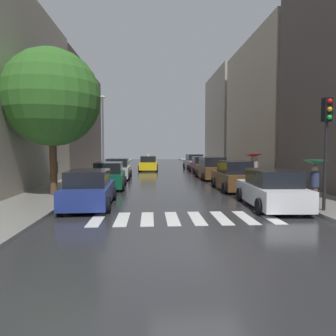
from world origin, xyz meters
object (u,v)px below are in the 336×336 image
Objects in this scene: parked_car_right_second at (234,177)px; parked_car_right_nearest at (271,190)px; pedestrian_by_kerb at (315,172)px; parked_car_right_fifth at (194,162)px; pedestrian_foreground at (252,160)px; taxi_midroad at (148,164)px; traffic_light_right_corner at (327,129)px; pedestrian_far_side at (55,171)px; street_tree_left at (52,98)px; parked_car_right_third at (212,169)px; parked_car_left_nearest at (89,189)px; parked_car_left_second at (109,176)px; parked_car_right_fourth at (201,165)px; pedestrian_near_tree at (255,162)px; parked_car_left_third at (118,169)px; lamp_post_left at (103,129)px.

parked_car_right_nearest is at bearing -178.95° from parked_car_right_second.
parked_car_right_fifth is at bearing -115.47° from pedestrian_by_kerb.
pedestrian_foreground is (2.42, -13.91, 0.80)m from parked_car_right_fifth.
traffic_light_right_corner is (6.88, -22.91, 2.52)m from taxi_midroad.
taxi_midroad is at bearing -99.79° from pedestrian_foreground.
parked_car_right_second is at bearing 104.08° from traffic_light_right_corner.
street_tree_left reaches higher than pedestrian_far_side.
parked_car_left_nearest is at bearing 145.14° from parked_car_right_third.
parked_car_left_second is at bearing 124.22° from parked_car_right_third.
parked_car_right_fourth is 0.92× the size of taxi_midroad.
parked_car_right_fifth is 2.53× the size of pedestrian_far_side.
pedestrian_near_tree is at bearing -168.41° from parked_car_right_fourth.
parked_car_right_third is at bearing 165.90° from pedestrian_far_side.
pedestrian_far_side reaches higher than parked_car_left_nearest.
lamp_post_left is at bearing 27.00° from parked_car_left_third.
parked_car_right_second is at bearing 11.86° from street_tree_left.
pedestrian_near_tree is (2.24, -4.01, 0.76)m from parked_car_right_third.
parked_car_right_nearest is at bearing 32.45° from pedestrian_foreground.
lamp_post_left reaches higher than pedestrian_near_tree.
street_tree_left reaches higher than parked_car_right_fourth.
parked_car_right_fourth is (7.73, 11.40, -0.00)m from parked_car_left_second.
parked_car_right_second is at bearing 179.17° from parked_car_right_fourth.
lamp_post_left is (0.64, 12.66, -0.83)m from street_tree_left.
street_tree_left reaches higher than traffic_light_right_corner.
parked_car_right_nearest is 1.09× the size of traffic_light_right_corner.
parked_car_right_third is 2.51× the size of pedestrian_by_kerb.
pedestrian_by_kerb reaches higher than parked_car_right_nearest.
parked_car_right_fifth is (7.84, 10.98, 0.03)m from parked_car_left_third.
parked_car_right_nearest is 1.00× the size of parked_car_right_fifth.
parked_car_right_fifth is 25.30m from traffic_light_right_corner.
street_tree_left reaches higher than parked_car_right_second.
parked_car_right_second is 2.13× the size of pedestrian_near_tree.
parked_car_right_nearest is 0.63× the size of street_tree_left.
street_tree_left is (-2.31, -9.48, 4.29)m from parked_car_left_third.
parked_car_right_second is 0.99× the size of traffic_light_right_corner.
pedestrian_foreground is (2.44, 9.76, 0.86)m from parked_car_right_nearest.
street_tree_left is (-10.15, -20.46, 4.25)m from parked_car_right_fifth.
pedestrian_foreground is at bearing -27.16° from lamp_post_left.
parked_car_right_fourth is at bearing 55.78° from street_tree_left.
pedestrian_far_side is 4.92m from street_tree_left.
parked_car_right_nearest is at bearing -17.64° from street_tree_left.
parked_car_right_third is 6.07m from parked_car_right_fourth.
pedestrian_by_kerb is 1.03× the size of pedestrian_far_side.
parked_car_left_third is at bearing -1.56° from parked_car_left_second.
taxi_midroad reaches higher than parked_car_right_fourth.
parked_car_right_third is (7.63, -0.70, 0.05)m from parked_car_left_third.
parked_car_left_nearest is at bearing 158.61° from parked_car_right_fifth.
pedestrian_foreground is 10.22m from pedestrian_by_kerb.
pedestrian_near_tree is (2.25, 2.68, 0.78)m from parked_car_right_second.
taxi_midroad is at bearing 57.49° from parked_car_right_fourth.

